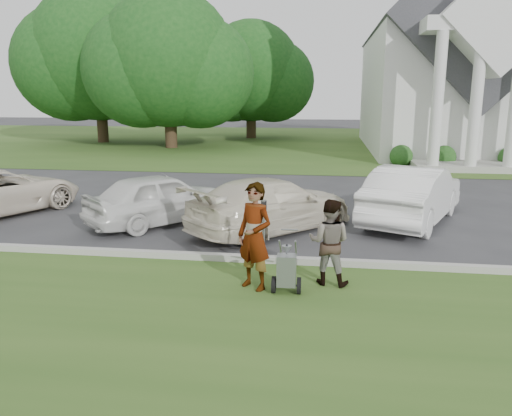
% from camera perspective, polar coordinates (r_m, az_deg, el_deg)
% --- Properties ---
extents(ground, '(120.00, 120.00, 0.00)m').
position_cam_1_polar(ground, '(9.93, -3.45, -7.14)').
color(ground, '#333335').
rests_on(ground, ground).
extents(grass_strip, '(80.00, 7.00, 0.01)m').
position_cam_1_polar(grass_strip, '(7.26, -8.30, -15.11)').
color(grass_strip, '#32531C').
rests_on(grass_strip, ground).
extents(church_lawn, '(80.00, 30.00, 0.01)m').
position_cam_1_polar(church_lawn, '(36.34, 5.04, 7.52)').
color(church_lawn, '#32531C').
rests_on(church_lawn, ground).
extents(curb, '(80.00, 0.18, 0.15)m').
position_cam_1_polar(curb, '(10.41, -2.86, -5.72)').
color(curb, '#9E9E93').
rests_on(curb, ground).
extents(church, '(9.19, 19.00, 24.10)m').
position_cam_1_polar(church, '(33.12, 21.30, 16.48)').
color(church, white).
rests_on(church, ground).
extents(tree_left, '(10.63, 8.40, 9.71)m').
position_cam_1_polar(tree_left, '(32.70, -10.00, 15.74)').
color(tree_left, '#332316').
rests_on(tree_left, ground).
extents(tree_far, '(11.64, 9.20, 10.73)m').
position_cam_1_polar(tree_far, '(37.72, -17.63, 15.83)').
color(tree_far, '#332316').
rests_on(tree_far, ground).
extents(tree_back, '(9.61, 7.60, 8.89)m').
position_cam_1_polar(tree_back, '(39.59, -0.58, 14.85)').
color(tree_back, '#332316').
rests_on(tree_back, ground).
extents(striping_cart, '(0.52, 1.01, 0.94)m').
position_cam_1_polar(striping_cart, '(8.72, 3.51, -7.22)').
color(striping_cart, black).
rests_on(striping_cart, ground).
extents(person_left, '(0.83, 0.75, 1.91)m').
position_cam_1_polar(person_left, '(8.74, -0.17, -3.35)').
color(person_left, '#999999').
rests_on(person_left, ground).
extents(person_right, '(0.87, 0.74, 1.57)m').
position_cam_1_polar(person_right, '(9.09, 8.36, -3.95)').
color(person_right, '#999999').
rests_on(person_right, ground).
extents(parking_meter_near, '(0.10, 0.09, 1.45)m').
position_cam_1_polar(parking_meter_near, '(9.51, 0.89, -2.23)').
color(parking_meter_near, gray).
rests_on(parking_meter_near, ground).
extents(car_b, '(3.90, 4.09, 1.37)m').
position_cam_1_polar(car_b, '(13.51, -10.77, 1.11)').
color(car_b, white).
rests_on(car_b, ground).
extents(car_c, '(4.50, 4.73, 1.35)m').
position_cam_1_polar(car_c, '(12.57, 1.83, 0.39)').
color(car_c, silver).
rests_on(car_c, ground).
extents(car_d, '(3.36, 4.94, 1.54)m').
position_cam_1_polar(car_d, '(14.04, 17.50, 1.52)').
color(car_d, white).
rests_on(car_d, ground).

